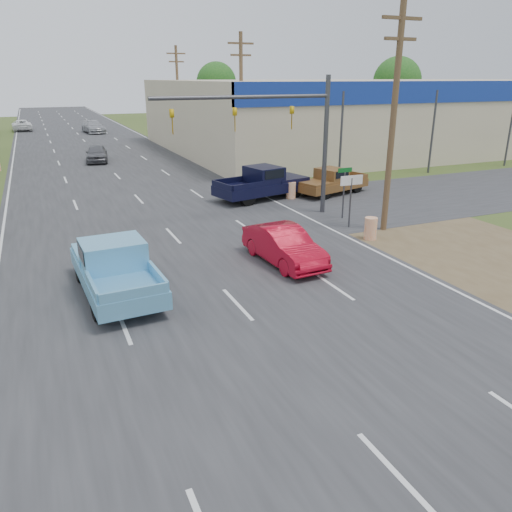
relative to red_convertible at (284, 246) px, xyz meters
name	(u,v)px	position (x,y,z in m)	size (l,w,h in m)	color
ground	(399,478)	(-3.06, -10.82, -0.72)	(200.00, 200.00, 0.00)	#394B1E
main_road	(103,161)	(-3.06, 29.18, -0.71)	(15.00, 180.00, 0.02)	#2D2D30
cross_road	(163,225)	(-3.06, 7.18, -0.71)	(120.00, 10.00, 0.02)	#2D2D30
dirt_verge	(454,243)	(7.94, -0.82, -0.71)	(8.00, 18.00, 0.01)	brown
big_box_store	(402,112)	(28.94, 29.11, 2.60)	(50.00, 28.10, 6.60)	#B7A88C
utility_pole_1	(394,114)	(6.44, 2.18, 4.60)	(2.00, 0.28, 10.00)	#4C3823
utility_pole_2	(241,99)	(6.44, 20.18, 4.60)	(2.00, 0.28, 10.00)	#4C3823
utility_pole_3	(178,93)	(6.44, 38.18, 4.60)	(2.00, 0.28, 10.00)	#4C3823
tree_3	(397,81)	(51.94, 59.18, 5.48)	(8.40, 8.40, 10.40)	#422D19
tree_5	(216,82)	(26.94, 84.18, 5.17)	(7.98, 7.98, 9.88)	#422D19
barrel_0	(371,229)	(4.94, 1.18, -0.22)	(0.56, 0.56, 1.00)	orange
barrel_1	(291,190)	(5.34, 9.68, -0.22)	(0.56, 0.56, 1.00)	orange
lane_sign	(351,189)	(5.14, 3.18, 1.18)	(1.20, 0.08, 2.52)	#3F3F44
street_name_sign	(344,188)	(5.74, 4.68, 0.89)	(0.80, 0.08, 2.61)	#3F3F44
signal_mast	(279,122)	(2.76, 6.18, 4.09)	(9.12, 0.40, 7.00)	#3F3F44
red_convertible	(284,246)	(0.00, 0.00, 0.00)	(1.52, 4.35, 1.43)	#AA071C
blue_pickup	(114,266)	(-6.45, -0.26, 0.22)	(2.43, 5.68, 1.85)	black
navy_pickup	(264,182)	(3.90, 10.40, 0.25)	(6.13, 3.43, 1.92)	black
brown_pickup	(331,181)	(8.17, 9.79, 0.09)	(5.16, 3.14, 1.60)	black
distant_car_grey	(97,154)	(-3.56, 28.56, 0.01)	(1.72, 4.27, 1.46)	#5A5A5F
distant_car_silver	(93,127)	(-0.99, 53.28, 0.07)	(2.21, 5.44, 1.58)	#A8A8AD
distant_car_white	(22,125)	(-9.56, 60.24, 0.01)	(2.40, 5.21, 1.45)	white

